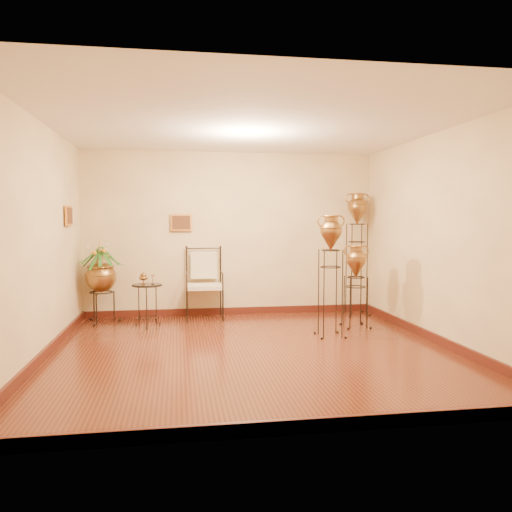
{
  "coord_description": "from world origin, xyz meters",
  "views": [
    {
      "loc": [
        -0.91,
        -6.08,
        1.62
      ],
      "look_at": [
        0.25,
        1.3,
        1.1
      ],
      "focal_mm": 35.0,
      "sensor_mm": 36.0,
      "label": 1
    }
  ],
  "objects": [
    {
      "name": "amphora_tall",
      "position": [
        2.15,
        2.15,
        1.09
      ],
      "size": [
        0.48,
        0.48,
        2.13
      ],
      "rotation": [
        0.0,
        0.0,
        -0.16
      ],
      "color": "black",
      "rests_on": "ground"
    },
    {
      "name": "planter_urn",
      "position": [
        -2.13,
        2.11,
        0.79
      ],
      "size": [
        1.01,
        1.01,
        1.42
      ],
      "rotation": [
        0.0,
        0.0,
        -0.44
      ],
      "color": "black",
      "rests_on": "ground"
    },
    {
      "name": "side_table",
      "position": [
        -1.39,
        1.71,
        0.34
      ],
      "size": [
        0.47,
        0.47,
        0.83
      ],
      "rotation": [
        0.0,
        0.0,
        -0.05
      ],
      "color": "black",
      "rests_on": "ground"
    },
    {
      "name": "ground",
      "position": [
        0.0,
        0.0,
        0.0
      ],
      "size": [
        5.0,
        5.0,
        0.0
      ],
      "primitive_type": "plane",
      "color": "#5C2615",
      "rests_on": "ground"
    },
    {
      "name": "amphora_mid",
      "position": [
        1.2,
        0.61,
        0.87
      ],
      "size": [
        0.46,
        0.46,
        1.73
      ],
      "rotation": [
        0.0,
        0.0,
        0.23
      ],
      "color": "black",
      "rests_on": "ground"
    },
    {
      "name": "room_shell",
      "position": [
        -0.01,
        0.01,
        1.73
      ],
      "size": [
        5.02,
        5.02,
        2.81
      ],
      "color": "beige",
      "rests_on": "ground"
    },
    {
      "name": "amphora_short",
      "position": [
        1.77,
        1.15,
        0.64
      ],
      "size": [
        0.4,
        0.4,
        1.28
      ],
      "rotation": [
        0.0,
        0.0,
        -0.04
      ],
      "color": "black",
      "rests_on": "ground"
    },
    {
      "name": "armchair",
      "position": [
        -0.48,
        2.15,
        0.59
      ],
      "size": [
        0.67,
        0.63,
        1.18
      ],
      "rotation": [
        0.0,
        0.0,
        -0.02
      ],
      "color": "black",
      "rests_on": "ground"
    }
  ]
}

